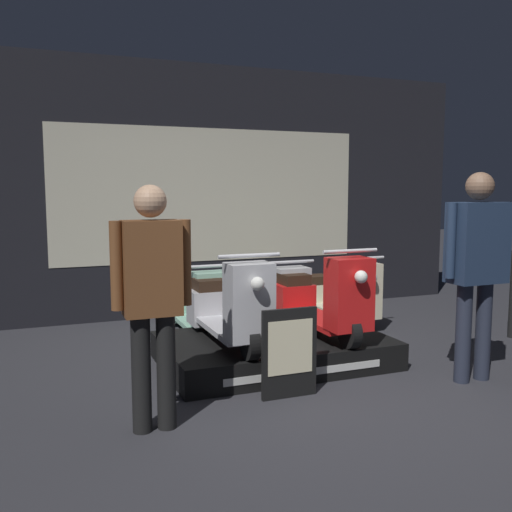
{
  "coord_description": "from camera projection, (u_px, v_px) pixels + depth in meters",
  "views": [
    {
      "loc": [
        -2.19,
        -3.7,
        1.63
      ],
      "look_at": [
        -0.05,
        1.72,
        0.94
      ],
      "focal_mm": 40.0,
      "sensor_mm": 36.0,
      "label": 1
    }
  ],
  "objects": [
    {
      "name": "scooter_backrow_0",
      "position": [
        198.0,
        307.0,
        6.3
      ],
      "size": [
        0.52,
        1.53,
        0.87
      ],
      "color": "black",
      "rests_on": "ground_plane"
    },
    {
      "name": "person_right_browsing",
      "position": [
        477.0,
        257.0,
        4.76
      ],
      "size": [
        0.64,
        0.27,
        1.77
      ],
      "color": "#232838",
      "rests_on": "ground_plane"
    },
    {
      "name": "price_sign_board",
      "position": [
        289.0,
        353.0,
        4.44
      ],
      "size": [
        0.46,
        0.04,
        0.71
      ],
      "color": "black",
      "rests_on": "ground_plane"
    },
    {
      "name": "scooter_backrow_1",
      "position": [
        273.0,
        301.0,
        6.63
      ],
      "size": [
        0.52,
        1.53,
        0.87
      ],
      "color": "black",
      "rests_on": "ground_plane"
    },
    {
      "name": "ground_plane",
      "position": [
        343.0,
        401.0,
        4.41
      ],
      "size": [
        30.0,
        30.0,
        0.0
      ],
      "primitive_type": "plane",
      "color": "#2D2D33"
    },
    {
      "name": "scooter_display_right",
      "position": [
        321.0,
        300.0,
        5.41
      ],
      "size": [
        0.52,
        1.53,
        0.87
      ],
      "color": "black",
      "rests_on": "display_platform"
    },
    {
      "name": "scooter_backrow_2",
      "position": [
        340.0,
        296.0,
        6.96
      ],
      "size": [
        0.52,
        1.53,
        0.87
      ],
      "color": "black",
      "rests_on": "ground_plane"
    },
    {
      "name": "shop_wall_back",
      "position": [
        211.0,
        191.0,
        7.39
      ],
      "size": [
        7.34,
        0.09,
        3.2
      ],
      "color": "black",
      "rests_on": "ground_plane"
    },
    {
      "name": "person_left_browsing",
      "position": [
        152.0,
        291.0,
        3.77
      ],
      "size": [
        0.54,
        0.22,
        1.66
      ],
      "color": "black",
      "rests_on": "ground_plane"
    },
    {
      "name": "scooter_display_left",
      "position": [
        229.0,
        308.0,
        5.07
      ],
      "size": [
        0.52,
        1.53,
        0.87
      ],
      "color": "black",
      "rests_on": "display_platform"
    },
    {
      "name": "display_platform",
      "position": [
        274.0,
        350.0,
        5.35
      ],
      "size": [
        2.06,
        1.33,
        0.25
      ],
      "color": "black",
      "rests_on": "ground_plane"
    }
  ]
}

